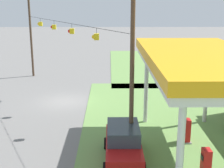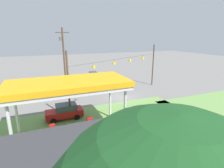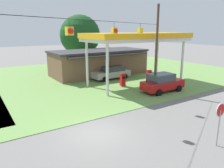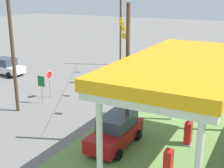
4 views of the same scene
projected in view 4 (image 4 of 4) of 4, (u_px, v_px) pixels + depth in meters
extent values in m
plane|color=slate|center=(122.00, 90.00, 30.21)|extent=(160.00, 160.00, 0.00)
cube|color=silver|center=(184.00, 72.00, 16.40)|extent=(11.82, 5.44, 0.35)
cube|color=orange|center=(185.00, 63.00, 16.28)|extent=(12.02, 5.64, 0.55)
cylinder|color=silver|center=(173.00, 88.00, 22.62)|extent=(0.28, 0.28, 5.02)
cylinder|color=silver|center=(100.00, 152.00, 13.63)|extent=(0.28, 0.28, 5.02)
cube|color=gray|center=(187.00, 144.00, 19.55)|extent=(0.71, 0.56, 0.12)
cube|color=red|center=(188.00, 133.00, 19.33)|extent=(0.55, 0.40, 1.39)
cube|color=black|center=(185.00, 128.00, 19.35)|extent=(0.39, 0.03, 0.24)
cube|color=red|center=(168.00, 163.00, 16.00)|extent=(0.55, 0.40, 1.39)
cube|color=black|center=(165.00, 157.00, 16.01)|extent=(0.39, 0.03, 0.24)
cube|color=#AD1414|center=(115.00, 135.00, 19.21)|extent=(4.62, 1.86, 0.85)
cube|color=#333D47|center=(117.00, 121.00, 19.22)|extent=(2.54, 1.71, 0.74)
cylinder|color=black|center=(118.00, 155.00, 17.70)|extent=(0.68, 0.22, 0.68)
cylinder|color=black|center=(90.00, 147.00, 18.55)|extent=(0.68, 0.22, 0.68)
cylinder|color=black|center=(138.00, 135.00, 20.12)|extent=(0.68, 0.22, 0.68)
cylinder|color=black|center=(113.00, 129.00, 20.97)|extent=(0.68, 0.22, 0.68)
cube|color=white|center=(7.00, 69.00, 35.64)|extent=(2.09, 4.26, 0.75)
cube|color=#333D47|center=(5.00, 62.00, 35.54)|extent=(1.83, 2.38, 0.85)
cylinder|color=black|center=(22.00, 72.00, 35.88)|extent=(0.26, 0.69, 0.68)
cylinder|color=black|center=(9.00, 75.00, 34.34)|extent=(0.26, 0.69, 0.68)
cylinder|color=black|center=(6.00, 69.00, 37.16)|extent=(0.26, 0.69, 0.68)
cylinder|color=#99999E|center=(50.00, 86.00, 27.99)|extent=(0.08, 0.08, 2.10)
cylinder|color=white|center=(49.00, 75.00, 27.69)|extent=(0.80, 0.03, 0.80)
cylinder|color=red|center=(49.00, 75.00, 27.69)|extent=(0.70, 0.03, 0.70)
cylinder|color=gray|center=(42.00, 90.00, 26.54)|extent=(0.07, 0.07, 2.40)
cube|color=#146B33|center=(41.00, 81.00, 26.28)|extent=(0.04, 0.70, 0.90)
cylinder|color=#4C3828|center=(12.00, 38.00, 23.49)|extent=(0.28, 0.28, 11.66)
cylinder|color=#4C3828|center=(121.00, 32.00, 39.37)|extent=(0.24, 0.24, 8.66)
cylinder|color=#4C3828|center=(127.00, 77.00, 18.57)|extent=(0.24, 0.24, 8.66)
cylinder|color=black|center=(123.00, 20.00, 28.27)|extent=(19.28, 10.02, 0.02)
cylinder|color=black|center=(121.00, 16.00, 34.56)|extent=(0.02, 0.02, 0.35)
cube|color=yellow|center=(121.00, 19.00, 34.67)|extent=(0.32, 0.32, 0.40)
sphere|color=yellow|center=(120.00, 19.00, 34.74)|extent=(0.28, 0.28, 0.28)
cylinder|color=black|center=(122.00, 20.00, 30.40)|extent=(0.02, 0.02, 0.35)
cube|color=yellow|center=(122.00, 23.00, 30.51)|extent=(0.32, 0.32, 0.40)
sphere|color=red|center=(121.00, 23.00, 30.58)|extent=(0.28, 0.28, 0.28)
cylinder|color=black|center=(124.00, 24.00, 26.24)|extent=(0.02, 0.02, 0.35)
cube|color=yellow|center=(124.00, 29.00, 26.35)|extent=(0.32, 0.32, 0.40)
sphere|color=red|center=(122.00, 29.00, 26.42)|extent=(0.28, 0.28, 0.28)
cylinder|color=black|center=(125.00, 30.00, 22.08)|extent=(0.02, 0.02, 0.35)
cube|color=yellow|center=(125.00, 36.00, 22.19)|extent=(0.32, 0.32, 0.40)
sphere|color=yellow|center=(123.00, 36.00, 22.27)|extent=(0.28, 0.28, 0.28)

